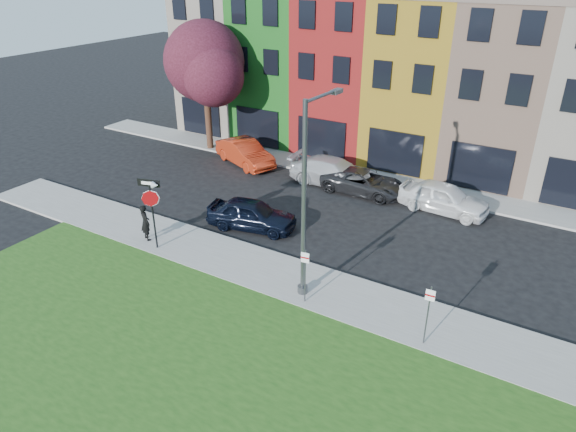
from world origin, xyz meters
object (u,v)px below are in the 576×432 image
Objects in this scene: stop_sign at (151,200)px; man at (145,222)px; sedan_near at (252,214)px; street_lamp at (307,202)px.

stop_sign is 1.82m from man.
man reaches higher than sedan_near.
man is 8.96m from street_lamp.
sedan_near is at bearing 40.75° from stop_sign.
stop_sign reaches higher than man.
man is 5.06m from sedan_near.
street_lamp is at bearing -12.60° from stop_sign.
stop_sign is at bearing -172.16° from street_lamp.
sedan_near is at bearing 148.66° from street_lamp.
street_lamp reaches higher than stop_sign.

